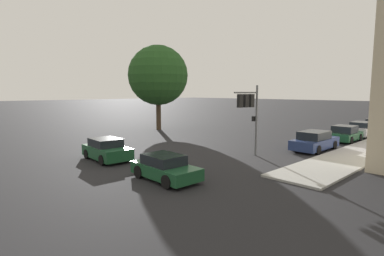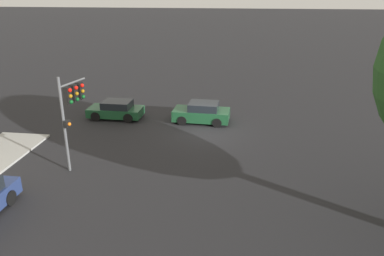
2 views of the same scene
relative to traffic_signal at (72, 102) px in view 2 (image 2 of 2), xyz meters
name	(u,v)px [view 2 (image 2 of 2)]	position (x,y,z in m)	size (l,w,h in m)	color
ground_plane	(206,132)	(-6.29, -5.65, -3.52)	(300.00, 300.00, 0.00)	black
traffic_signal	(72,102)	(0.00, 0.00, 0.00)	(0.68, 2.21, 4.94)	#515456
crossing_car_0	(202,113)	(-5.82, -7.61, -2.85)	(3.97, 2.12, 1.42)	#194728
crossing_car_1	(116,110)	(0.41, -7.62, -2.90)	(3.88, 1.95, 1.29)	#194728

